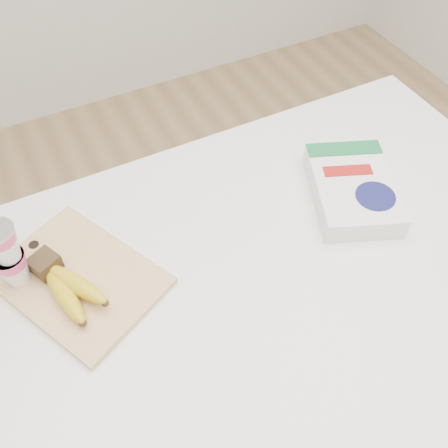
% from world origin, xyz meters
% --- Properties ---
extents(room, '(4.00, 4.00, 4.00)m').
position_xyz_m(room, '(0.00, 0.00, 1.35)').
color(room, tan).
rests_on(room, ground).
extents(table, '(1.27, 0.85, 0.95)m').
position_xyz_m(table, '(0.00, 0.00, 0.48)').
color(table, white).
rests_on(table, ground).
extents(cutting_board, '(0.33, 0.37, 0.01)m').
position_xyz_m(cutting_board, '(-0.33, 0.16, 0.96)').
color(cutting_board, '#E2B57C').
rests_on(cutting_board, table).
extents(bananas, '(0.12, 0.18, 0.05)m').
position_xyz_m(bananas, '(-0.35, 0.14, 0.99)').
color(bananas, '#382816').
rests_on(bananas, cutting_board).
extents(yogurt_stack, '(0.06, 0.06, 0.14)m').
position_xyz_m(yogurt_stack, '(-0.42, 0.20, 1.04)').
color(yogurt_stack, white).
rests_on(yogurt_stack, cutting_board).
extents(cereal_box, '(0.24, 0.28, 0.05)m').
position_xyz_m(cereal_box, '(0.26, 0.10, 0.98)').
color(cereal_box, white).
rests_on(cereal_box, table).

